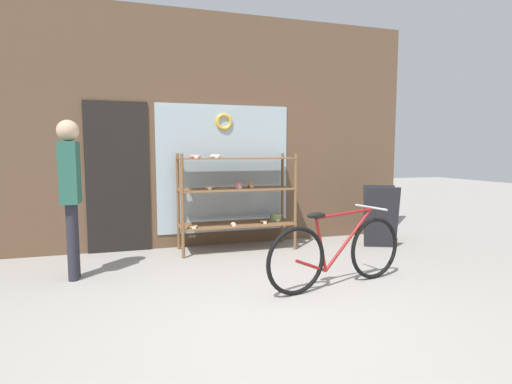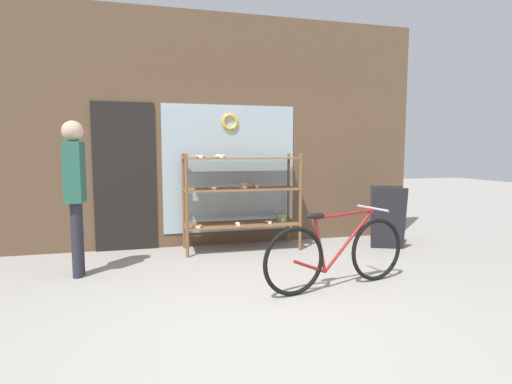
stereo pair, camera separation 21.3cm
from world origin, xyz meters
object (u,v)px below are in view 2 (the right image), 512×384
object	(u,v)px
pedestrian	(75,185)
bicycle	(337,253)
sandwich_board	(388,218)
display_case	(242,193)

from	to	relation	value
pedestrian	bicycle	bearing A→B (deg)	-110.26
sandwich_board	display_case	bearing A→B (deg)	-170.78
sandwich_board	pedestrian	xyz separation A→B (m)	(-4.13, -0.29, 0.59)
display_case	bicycle	world-z (taller)	display_case
display_case	bicycle	distance (m)	2.00
display_case	sandwich_board	xyz separation A→B (m)	(2.06, -0.48, -0.36)
bicycle	pedestrian	world-z (taller)	pedestrian
bicycle	sandwich_board	world-z (taller)	sandwich_board
display_case	bicycle	bearing A→B (deg)	-72.06
display_case	pedestrian	world-z (taller)	pedestrian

